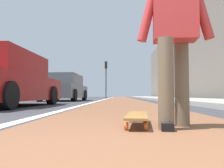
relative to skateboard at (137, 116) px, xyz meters
The scene contains 11 objects.
ground_plane 8.58m from the skateboard, ahead, with size 80.00×80.00×0.00m, color #38383D.
bike_lane_paint 22.58m from the skateboard, ahead, with size 56.00×2.35×0.00m, color brown.
lane_stripe_white 18.63m from the skateboard, ahead, with size 52.00×0.16×0.01m, color silver.
sidewalk_curb 16.96m from the skateboard, 12.14° to the right, with size 52.00×3.20×0.13m, color #9E9B93.
building_facade 21.96m from the skateboard, 17.59° to the right, with size 40.00×1.20×8.20m, color slate.
skateboard is the anchor object (origin of this frame).
skater_person 0.92m from the skateboard, 113.27° to the right, with size 0.44×0.72×1.64m.
parked_car_near 5.02m from the skateboard, 42.18° to the left, with size 4.54×2.04×1.46m.
parked_car_mid 10.74m from the skateboard, 17.98° to the left, with size 4.60×2.07×1.48m.
traffic_light 23.40m from the skateboard, ahead, with size 0.33×0.28×4.22m.
pedestrian_distant 12.52m from the skateboard, 13.75° to the right, with size 0.44×0.69×1.57m.
Camera 1 is at (-0.82, 0.16, 0.30)m, focal length 35.57 mm.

